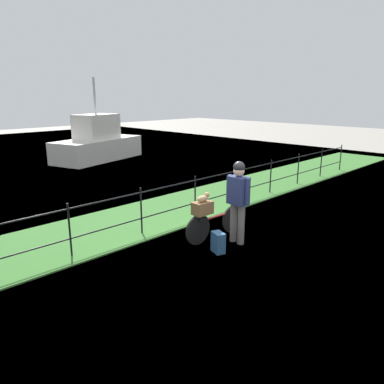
% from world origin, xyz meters
% --- Properties ---
extents(ground_plane, '(60.00, 60.00, 0.00)m').
position_xyz_m(ground_plane, '(0.00, 0.00, 0.00)').
color(ground_plane, gray).
extents(grass_strip, '(27.00, 2.40, 0.03)m').
position_xyz_m(grass_strip, '(0.00, 2.65, 0.01)').
color(grass_strip, '#38702D').
rests_on(grass_strip, ground).
extents(harbor_water, '(30.00, 30.00, 0.00)m').
position_xyz_m(harbor_water, '(0.00, 11.27, 0.00)').
color(harbor_water, '#426684').
rests_on(harbor_water, ground).
extents(iron_fence, '(18.04, 0.04, 1.04)m').
position_xyz_m(iron_fence, '(0.00, 1.83, 0.60)').
color(iron_fence, black).
rests_on(iron_fence, ground).
extents(bicycle_main, '(1.65, 0.18, 0.62)m').
position_xyz_m(bicycle_main, '(0.13, 0.56, 0.33)').
color(bicycle_main, black).
rests_on(bicycle_main, ground).
extents(wooden_crate, '(0.41, 0.28, 0.25)m').
position_xyz_m(wooden_crate, '(-0.24, 0.59, 0.74)').
color(wooden_crate, brown).
rests_on(wooden_crate, bicycle_main).
extents(terrier_dog, '(0.32, 0.16, 0.18)m').
position_xyz_m(terrier_dog, '(-0.21, 0.58, 0.95)').
color(terrier_dog, tan).
rests_on(terrier_dog, wooden_crate).
extents(cyclist_person, '(0.28, 0.54, 1.68)m').
position_xyz_m(cyclist_person, '(0.28, 0.10, 1.00)').
color(cyclist_person, slate).
rests_on(cyclist_person, ground).
extents(backpack_on_paving, '(0.27, 0.33, 0.40)m').
position_xyz_m(backpack_on_paving, '(-0.36, 0.05, 0.20)').
color(backpack_on_paving, '#28517A').
rests_on(backpack_on_paving, ground).
extents(moored_boat_near, '(4.64, 2.95, 3.68)m').
position_xyz_m(moored_boat_near, '(3.58, 10.88, 0.76)').
color(moored_boat_near, silver).
rests_on(moored_boat_near, ground).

